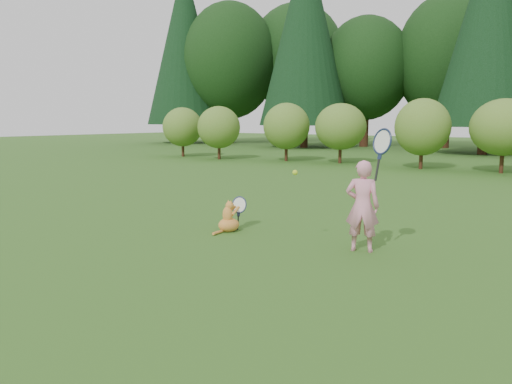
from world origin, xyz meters
The scene contains 5 objects.
ground centered at (0.00, 0.00, 0.00)m, with size 100.00×100.00×0.00m, color #265217.
shrub_row centered at (0.00, 13.00, 1.40)m, with size 28.00×3.00×2.80m, color #5B7424, non-canonical shape.
child centered at (2.09, 0.81, 0.69)m, with size 0.78×0.53×1.97m.
cat centered at (-0.28, 0.68, 0.27)m, with size 0.48×0.81×0.71m.
tennis_ball centered at (1.18, 0.44, 1.11)m, with size 0.08×0.08×0.08m.
Camera 1 is at (5.01, -5.71, 1.88)m, focal length 35.00 mm.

